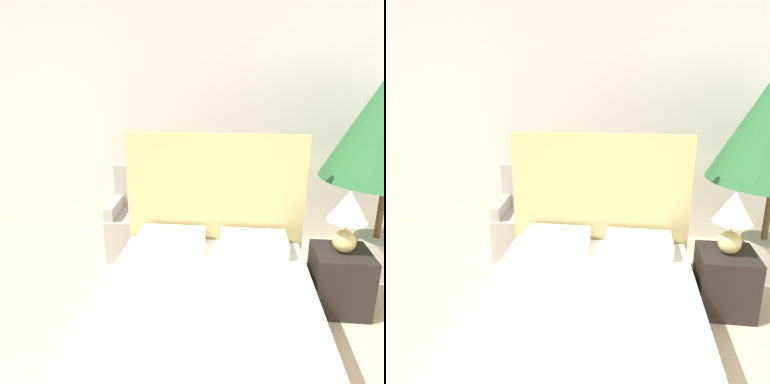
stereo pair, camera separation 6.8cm
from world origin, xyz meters
The scene contains 7 objects.
wall_back centered at (0.00, 3.46, 1.45)m, with size 10.00×0.06×2.90m.
bed centered at (0.28, 1.26, 0.28)m, with size 1.59×2.17×1.43m.
armchair_near_window_left centered at (-0.62, 2.81, 0.29)m, with size 0.61×0.64×0.94m.
armchair_near_window_right centered at (0.22, 2.81, 0.29)m, with size 0.60×0.63×0.94m.
nightstand centered at (1.36, 1.94, 0.26)m, with size 0.45×0.45×0.52m.
table_lamp centered at (1.35, 1.93, 0.86)m, with size 0.31×0.31×0.52m.
side_table centered at (-0.20, 2.75, 0.25)m, with size 0.35×0.35×0.50m.
Camera 1 is at (0.44, -0.98, 1.90)m, focal length 35.00 mm.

